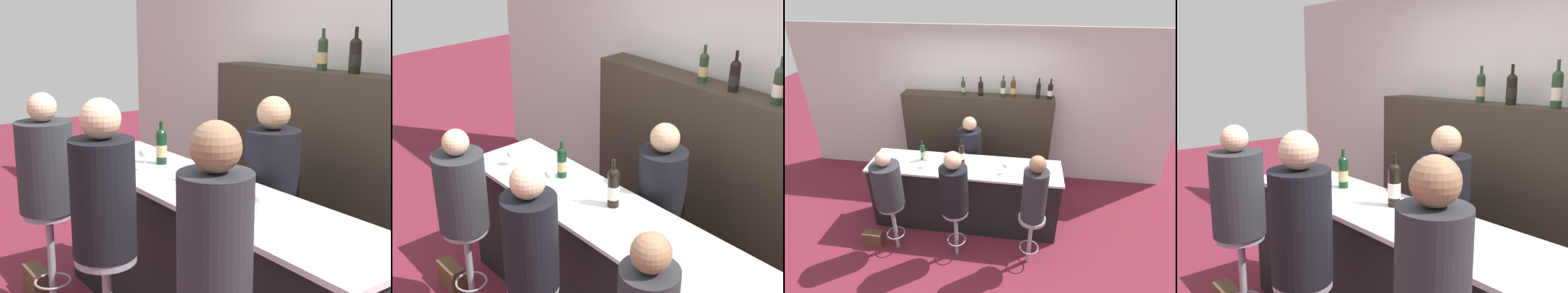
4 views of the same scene
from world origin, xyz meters
TOP-DOWN VIEW (x-y plane):
  - wall_back at (0.00, 1.69)m, footprint 6.40×0.05m
  - bar_counter at (0.00, 0.29)m, footprint 2.62×0.61m
  - back_bar_cabinet at (0.00, 1.46)m, footprint 2.45×0.28m
  - wine_bottle_counter_0 at (-0.59, 0.37)m, footprint 0.07×0.07m
  - wine_bottle_counter_1 at (-0.05, 0.37)m, footprint 0.08×0.08m
  - wine_bottle_backbar_0 at (-0.22, 1.46)m, footprint 0.07×0.07m
  - wine_bottle_backbar_1 at (0.06, 1.46)m, footprint 0.08×0.08m
  - wine_bottle_backbar_2 at (0.41, 1.46)m, footprint 0.08×0.08m
  - wine_glass_0 at (-0.99, 0.19)m, footprint 0.07×0.07m
  - wine_glass_1 at (-0.50, 0.19)m, footprint 0.07×0.07m
  - wine_glass_2 at (0.56, 0.19)m, footprint 0.08×0.08m
  - tasting_menu at (0.32, 0.17)m, footprint 0.21×0.30m
  - bar_stool_left at (-0.82, -0.34)m, footprint 0.32×0.32m
  - guest_seated_left at (-0.82, -0.34)m, footprint 0.35×0.35m
  - guest_seated_middle at (-0.00, -0.34)m, footprint 0.33×0.33m
  - bartender at (-0.01, 0.82)m, footprint 0.35×0.35m
  - handbag at (-1.16, -0.34)m, footprint 0.26×0.12m

SIDE VIEW (x-z plane):
  - handbag at x=-1.16m, z-range 0.00..0.20m
  - bar_counter at x=0.00m, z-range 0.00..0.98m
  - bar_stool_left at x=-0.82m, z-range 0.19..0.93m
  - bartender at x=-0.01m, z-range -0.06..1.40m
  - back_bar_cabinet at x=0.00m, z-range 0.00..1.57m
  - tasting_menu at x=0.32m, z-range 0.98..0.98m
  - guest_seated_left at x=-0.82m, z-range 0.67..1.42m
  - wine_glass_0 at x=-0.99m, z-range 1.00..1.13m
  - guest_seated_middle at x=0.00m, z-range 0.68..1.49m
  - wine_glass_2 at x=0.56m, z-range 1.01..1.16m
  - wine_glass_1 at x=-0.50m, z-range 1.02..1.17m
  - wine_bottle_counter_0 at x=-0.59m, z-range 0.96..1.24m
  - wine_bottle_counter_1 at x=-0.05m, z-range 0.95..1.30m
  - wall_back at x=0.00m, z-range 0.00..2.60m
  - wine_bottle_backbar_0 at x=-0.22m, z-range 1.54..1.83m
  - wine_bottle_backbar_1 at x=0.06m, z-range 1.54..1.84m
  - wine_bottle_backbar_2 at x=0.41m, z-range 1.54..1.87m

